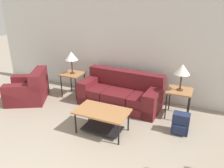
{
  "coord_description": "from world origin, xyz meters",
  "views": [
    {
      "loc": [
        1.79,
        -0.7,
        2.5
      ],
      "look_at": [
        0.01,
        3.24,
        0.8
      ],
      "focal_mm": 35.0,
      "sensor_mm": 36.0,
      "label": 1
    }
  ],
  "objects_px": {
    "side_table_left": "(73,76)",
    "coffee_table": "(102,116)",
    "table_lamp_right": "(182,70)",
    "backpack": "(181,124)",
    "side_table_right": "(179,93)",
    "armchair": "(29,90)",
    "couch": "(121,94)",
    "table_lamp_left": "(71,56)"
  },
  "relations": [
    {
      "from": "table_lamp_left",
      "to": "backpack",
      "type": "xyz_separation_m",
      "value": [
        2.94,
        -0.67,
        -0.89
      ]
    },
    {
      "from": "table_lamp_left",
      "to": "backpack",
      "type": "height_order",
      "value": "table_lamp_left"
    },
    {
      "from": "backpack",
      "to": "side_table_left",
      "type": "bearing_deg",
      "value": 167.07
    },
    {
      "from": "couch",
      "to": "side_table_left",
      "type": "xyz_separation_m",
      "value": [
        -1.39,
        -0.01,
        0.28
      ]
    },
    {
      "from": "couch",
      "to": "table_lamp_right",
      "type": "distance_m",
      "value": 1.61
    },
    {
      "from": "table_lamp_right",
      "to": "backpack",
      "type": "distance_m",
      "value": 1.13
    },
    {
      "from": "armchair",
      "to": "side_table_right",
      "type": "height_order",
      "value": "armchair"
    },
    {
      "from": "armchair",
      "to": "coffee_table",
      "type": "relative_size",
      "value": 1.25
    },
    {
      "from": "table_lamp_right",
      "to": "coffee_table",
      "type": "bearing_deg",
      "value": -135.0
    },
    {
      "from": "coffee_table",
      "to": "backpack",
      "type": "height_order",
      "value": "coffee_table"
    },
    {
      "from": "coffee_table",
      "to": "table_lamp_left",
      "type": "bearing_deg",
      "value": 140.18
    },
    {
      "from": "coffee_table",
      "to": "table_lamp_right",
      "type": "distance_m",
      "value": 1.94
    },
    {
      "from": "side_table_left",
      "to": "table_lamp_right",
      "type": "relative_size",
      "value": 1.09
    },
    {
      "from": "coffee_table",
      "to": "side_table_right",
      "type": "distance_m",
      "value": 1.8
    },
    {
      "from": "coffee_table",
      "to": "side_table_right",
      "type": "relative_size",
      "value": 1.62
    },
    {
      "from": "couch",
      "to": "table_lamp_right",
      "type": "relative_size",
      "value": 3.45
    },
    {
      "from": "armchair",
      "to": "coffee_table",
      "type": "bearing_deg",
      "value": -12.68
    },
    {
      "from": "armchair",
      "to": "coffee_table",
      "type": "xyz_separation_m",
      "value": [
        2.41,
        -0.54,
        0.07
      ]
    },
    {
      "from": "couch",
      "to": "table_lamp_left",
      "type": "distance_m",
      "value": 1.61
    },
    {
      "from": "table_lamp_right",
      "to": "couch",
      "type": "bearing_deg",
      "value": 179.47
    },
    {
      "from": "side_table_right",
      "to": "coffee_table",
      "type": "bearing_deg",
      "value": -135.0
    },
    {
      "from": "side_table_left",
      "to": "backpack",
      "type": "relative_size",
      "value": 1.48
    },
    {
      "from": "couch",
      "to": "coffee_table",
      "type": "xyz_separation_m",
      "value": [
        0.12,
        -1.28,
        0.06
      ]
    },
    {
      "from": "couch",
      "to": "side_table_right",
      "type": "bearing_deg",
      "value": -0.53
    },
    {
      "from": "couch",
      "to": "table_lamp_left",
      "type": "relative_size",
      "value": 3.45
    },
    {
      "from": "table_lamp_left",
      "to": "table_lamp_right",
      "type": "distance_m",
      "value": 2.78
    },
    {
      "from": "couch",
      "to": "armchair",
      "type": "distance_m",
      "value": 2.4
    },
    {
      "from": "couch",
      "to": "backpack",
      "type": "height_order",
      "value": "couch"
    },
    {
      "from": "couch",
      "to": "armchair",
      "type": "bearing_deg",
      "value": -162.23
    },
    {
      "from": "side_table_right",
      "to": "backpack",
      "type": "distance_m",
      "value": 0.78
    },
    {
      "from": "coffee_table",
      "to": "backpack",
      "type": "xyz_separation_m",
      "value": [
        1.42,
        0.59,
        -0.14
      ]
    },
    {
      "from": "armchair",
      "to": "backpack",
      "type": "xyz_separation_m",
      "value": [
        3.83,
        0.05,
        -0.07
      ]
    },
    {
      "from": "coffee_table",
      "to": "backpack",
      "type": "bearing_deg",
      "value": 22.5
    },
    {
      "from": "armchair",
      "to": "table_lamp_left",
      "type": "bearing_deg",
      "value": 38.77
    },
    {
      "from": "side_table_left",
      "to": "coffee_table",
      "type": "bearing_deg",
      "value": -39.82
    },
    {
      "from": "side_table_left",
      "to": "side_table_right",
      "type": "height_order",
      "value": "same"
    },
    {
      "from": "table_lamp_left",
      "to": "couch",
      "type": "bearing_deg",
      "value": 0.53
    },
    {
      "from": "table_lamp_left",
      "to": "armchair",
      "type": "bearing_deg",
      "value": -141.23
    },
    {
      "from": "side_table_right",
      "to": "couch",
      "type": "bearing_deg",
      "value": 179.47
    },
    {
      "from": "table_lamp_left",
      "to": "backpack",
      "type": "distance_m",
      "value": 3.14
    },
    {
      "from": "couch",
      "to": "side_table_right",
      "type": "height_order",
      "value": "couch"
    },
    {
      "from": "side_table_right",
      "to": "table_lamp_right",
      "type": "distance_m",
      "value": 0.53
    }
  ]
}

